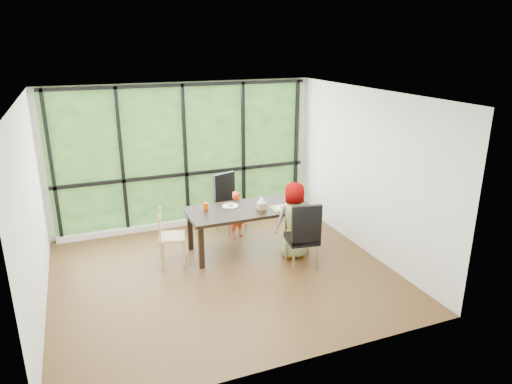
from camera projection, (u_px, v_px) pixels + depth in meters
ground at (223, 273)px, 7.07m from camera, size 5.00×5.00×0.00m
back_wall at (185, 155)px, 8.62m from camera, size 5.00×0.00×5.00m
foliage_backdrop at (185, 156)px, 8.60m from camera, size 4.80×0.02×2.65m
window_mullions at (186, 156)px, 8.57m from camera, size 4.80×0.06×2.65m
window_sill at (189, 222)px, 8.94m from camera, size 4.80×0.12×0.10m
dining_table at (248, 229)px, 7.77m from camera, size 2.11×1.09×0.75m
chair_window_leather at (231, 203)px, 8.48m from camera, size 0.59×0.59×1.08m
chair_interior_leather at (302, 234)px, 7.15m from camera, size 0.52×0.52×1.08m
chair_end_beech at (172, 237)px, 7.28m from camera, size 0.49×0.50×0.90m
child_toddler at (237, 214)px, 8.24m from camera, size 0.37×0.31×0.87m
child_older at (294, 220)px, 7.45m from camera, size 0.64×0.44×1.27m
placemat at (283, 208)px, 7.67m from camera, size 0.39×0.29×0.01m
plate_far at (230, 206)px, 7.73m from camera, size 0.27×0.27×0.02m
plate_near at (284, 208)px, 7.65m from camera, size 0.26×0.26×0.02m
orange_cup at (206, 206)px, 7.56m from camera, size 0.08×0.08×0.12m
green_cup at (298, 203)px, 7.71m from camera, size 0.08×0.08×0.13m
white_mug at (297, 198)px, 8.03m from camera, size 0.07×0.07×0.07m
tissue_box at (261, 206)px, 7.59m from camera, size 0.13×0.13×0.11m
crepe_rolls_far at (230, 204)px, 7.72m from camera, size 0.10×0.12×0.04m
crepe_rolls_near at (284, 206)px, 7.64m from camera, size 0.15×0.12×0.04m
straw_white at (205, 200)px, 7.53m from camera, size 0.01×0.04×0.20m
straw_pink at (298, 197)px, 7.68m from camera, size 0.01×0.04×0.20m
tissue at (262, 199)px, 7.56m from camera, size 0.12×0.12×0.11m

